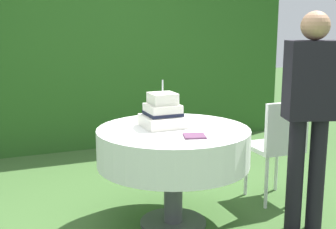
{
  "coord_description": "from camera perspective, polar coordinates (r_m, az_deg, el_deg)",
  "views": [
    {
      "loc": [
        -1.26,
        -2.96,
        1.52
      ],
      "look_at": [
        -0.03,
        0.04,
        0.85
      ],
      "focal_mm": 47.82,
      "sensor_mm": 36.0,
      "label": 1
    }
  ],
  "objects": [
    {
      "name": "ground_plane",
      "position": [
        3.56,
        0.66,
        -13.67
      ],
      "size": [
        20.0,
        20.0,
        0.0
      ],
      "primitive_type": "plane",
      "color": "#3D602D"
    },
    {
      "name": "foliage_hedge",
      "position": [
        5.65,
        -9.56,
        8.64
      ],
      "size": [
        5.09,
        0.51,
        2.49
      ],
      "primitive_type": "cube",
      "color": "#28561E",
      "rests_on": "ground_plane"
    },
    {
      "name": "cake_table",
      "position": [
        3.34,
        0.69,
        -4.19
      ],
      "size": [
        1.14,
        1.14,
        0.75
      ],
      "color": "#4C4C51",
      "rests_on": "ground_plane"
    },
    {
      "name": "wedding_cake",
      "position": [
        3.35,
        -0.63,
        0.19
      ],
      "size": [
        0.31,
        0.31,
        0.36
      ],
      "color": "white",
      "rests_on": "cake_table"
    },
    {
      "name": "serving_plate_near",
      "position": [
        3.24,
        -6.82,
        -2.04
      ],
      "size": [
        0.14,
        0.14,
        0.01
      ],
      "primitive_type": "cylinder",
      "color": "white",
      "rests_on": "cake_table"
    },
    {
      "name": "serving_plate_far",
      "position": [
        3.55,
        5.92,
        -0.84
      ],
      "size": [
        0.12,
        0.12,
        0.01
      ],
      "primitive_type": "cylinder",
      "color": "white",
      "rests_on": "cake_table"
    },
    {
      "name": "serving_plate_left",
      "position": [
        3.6,
        2.42,
        -0.61
      ],
      "size": [
        0.12,
        0.12,
        0.01
      ],
      "primitive_type": "cylinder",
      "color": "white",
      "rests_on": "cake_table"
    },
    {
      "name": "napkin_stack",
      "position": [
        3.07,
        3.39,
        -2.74
      ],
      "size": [
        0.18,
        0.18,
        0.01
      ],
      "primitive_type": "cube",
      "rotation": [
        0.0,
        0.0,
        -0.3
      ],
      "color": "#603856",
      "rests_on": "cake_table"
    },
    {
      "name": "garden_chair",
      "position": [
        3.88,
        13.93,
        -3.34
      ],
      "size": [
        0.41,
        0.41,
        0.89
      ],
      "color": "white",
      "rests_on": "ground_plane"
    },
    {
      "name": "standing_person",
      "position": [
        3.32,
        17.67,
        0.83
      ],
      "size": [
        0.41,
        0.3,
        1.6
      ],
      "color": "black",
      "rests_on": "ground_plane"
    }
  ]
}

